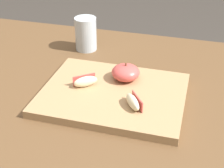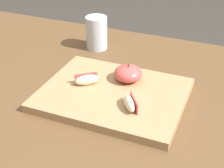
# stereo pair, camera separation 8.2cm
# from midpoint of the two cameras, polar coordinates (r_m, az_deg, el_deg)

# --- Properties ---
(dining_table) EXTENTS (1.47, 0.78, 0.73)m
(dining_table) POSITION_cam_midpoint_polar(r_m,az_deg,el_deg) (0.92, 3.53, -6.43)
(dining_table) COLOR brown
(dining_table) RESTS_ON ground_plane
(cutting_board) EXTENTS (0.35, 0.28, 0.02)m
(cutting_board) POSITION_cam_midpoint_polar(r_m,az_deg,el_deg) (0.84, 2.81, -1.86)
(cutting_board) COLOR #A37F56
(cutting_board) RESTS_ON dining_table
(apple_half_skin_up) EXTENTS (0.07, 0.07, 0.05)m
(apple_half_skin_up) POSITION_cam_midpoint_polar(r_m,az_deg,el_deg) (0.87, 5.49, 1.76)
(apple_half_skin_up) COLOR #D14C47
(apple_half_skin_up) RESTS_ON cutting_board
(apple_wedge_right) EXTENTS (0.06, 0.06, 0.03)m
(apple_wedge_right) POSITION_cam_midpoint_polar(r_m,az_deg,el_deg) (0.85, -1.55, 0.64)
(apple_wedge_right) COLOR beige
(apple_wedge_right) RESTS_ON cutting_board
(apple_wedge_near_knife) EXTENTS (0.05, 0.06, 0.03)m
(apple_wedge_near_knife) POSITION_cam_midpoint_polar(r_m,az_deg,el_deg) (0.76, 6.09, -3.37)
(apple_wedge_near_knife) COLOR beige
(apple_wedge_near_knife) RESTS_ON cutting_board
(drinking_glass_water) EXTENTS (0.07, 0.07, 0.10)m
(drinking_glass_water) POSITION_cam_midpoint_polar(r_m,az_deg,el_deg) (1.07, -0.44, 8.66)
(drinking_glass_water) COLOR silver
(drinking_glass_water) RESTS_ON dining_table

